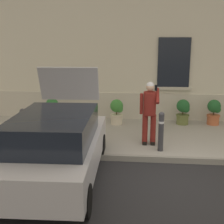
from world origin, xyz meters
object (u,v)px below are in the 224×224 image
(hatchback_car_silver, at_px, (57,145))
(bollard_near_person, at_px, (161,130))
(planter_cream, at_px, (117,111))
(planter_olive, at_px, (183,111))
(planter_terracotta, at_px, (214,111))
(planter_charcoal, at_px, (53,110))
(bollard_far_left, at_px, (23,126))
(person_on_phone, at_px, (150,109))

(hatchback_car_silver, distance_m, bollard_near_person, 2.81)
(planter_cream, height_order, planter_olive, same)
(hatchback_car_silver, bearing_deg, planter_terracotta, 45.94)
(planter_charcoal, xyz_separation_m, planter_olive, (4.48, 0.21, 0.00))
(planter_charcoal, relative_size, planter_terracotta, 1.00)
(bollard_near_person, bearing_deg, bollard_far_left, 180.00)
(bollard_near_person, height_order, planter_cream, bollard_near_person)
(person_on_phone, xyz_separation_m, planter_cream, (-1.05, 2.02, -0.55))
(planter_olive, height_order, planter_terracotta, same)
(planter_olive, bearing_deg, person_on_phone, -118.03)
(hatchback_car_silver, distance_m, bollard_far_left, 2.14)
(bollard_near_person, height_order, planter_charcoal, bollard_near_person)
(bollard_far_left, distance_m, planter_cream, 3.38)
(hatchback_car_silver, relative_size, planter_cream, 4.80)
(person_on_phone, bearing_deg, bollard_near_person, -48.92)
(bollard_near_person, bearing_deg, hatchback_car_silver, -144.51)
(hatchback_car_silver, relative_size, planter_olive, 4.80)
(bollard_far_left, bearing_deg, hatchback_car_silver, -49.87)
(person_on_phone, relative_size, planter_cream, 2.04)
(person_on_phone, bearing_deg, planter_olive, 68.37)
(hatchback_car_silver, xyz_separation_m, planter_terracotta, (4.22, 4.36, -0.19))
(hatchback_car_silver, xyz_separation_m, bollard_far_left, (-1.38, 1.63, -0.09))
(planter_charcoal, bearing_deg, hatchback_car_silver, -72.40)
(planter_olive, bearing_deg, bollard_far_left, -149.63)
(bollard_near_person, xyz_separation_m, planter_terracotta, (1.93, 2.73, -0.11))
(planter_cream, bearing_deg, planter_olive, 5.58)
(planter_olive, distance_m, planter_terracotta, 1.04)
(planter_olive, relative_size, planter_terracotta, 1.00)
(hatchback_car_silver, distance_m, planter_cream, 4.20)
(bollard_near_person, xyz_separation_m, planter_cream, (-1.35, 2.45, -0.11))
(hatchback_car_silver, xyz_separation_m, planter_olive, (3.18, 4.30, -0.19))
(person_on_phone, xyz_separation_m, planter_olive, (1.19, 2.24, -0.55))
(planter_cream, bearing_deg, hatchback_car_silver, -103.00)
(bollard_near_person, relative_size, planter_olive, 1.22)
(planter_cream, xyz_separation_m, planter_terracotta, (3.28, 0.27, 0.00))
(planter_charcoal, height_order, planter_olive, same)
(bollard_far_left, bearing_deg, person_on_phone, 7.30)
(bollard_near_person, distance_m, person_on_phone, 0.68)
(bollard_far_left, height_order, planter_charcoal, bollard_far_left)
(person_on_phone, relative_size, planter_terracotta, 2.04)
(person_on_phone, bearing_deg, planter_cream, 123.79)
(planter_charcoal, bearing_deg, planter_cream, -0.11)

